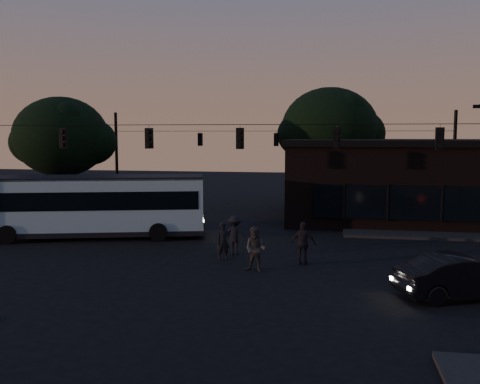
% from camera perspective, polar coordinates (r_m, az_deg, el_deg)
% --- Properties ---
extents(ground, '(120.00, 120.00, 0.00)m').
position_cam_1_polar(ground, '(22.18, -1.82, -8.83)').
color(ground, black).
rests_on(ground, ground).
extents(sidewalk_far_right, '(14.00, 10.00, 0.15)m').
position_cam_1_polar(sidewalk_far_right, '(36.23, 22.00, -3.29)').
color(sidewalk_far_right, black).
rests_on(sidewalk_far_right, ground).
extents(sidewalk_far_left, '(14.00, 10.00, 0.15)m').
position_cam_1_polar(sidewalk_far_left, '(39.92, -17.58, -2.29)').
color(sidewalk_far_left, black).
rests_on(sidewalk_far_left, ground).
extents(building, '(15.40, 10.41, 5.40)m').
position_cam_1_polar(building, '(37.36, 17.04, 1.23)').
color(building, black).
rests_on(building, ground).
extents(tree_behind, '(7.60, 7.60, 9.43)m').
position_cam_1_polar(tree_behind, '(42.98, 9.53, 6.68)').
color(tree_behind, black).
rests_on(tree_behind, ground).
extents(tree_left, '(6.40, 6.40, 8.30)m').
position_cam_1_polar(tree_left, '(38.64, -18.54, 5.59)').
color(tree_left, black).
rests_on(tree_left, ground).
extents(signal_rig_near, '(26.24, 0.30, 7.50)m').
position_cam_1_polar(signal_rig_near, '(25.39, 0.00, 3.25)').
color(signal_rig_near, black).
rests_on(signal_rig_near, ground).
extents(signal_rig_far, '(26.24, 0.30, 7.50)m').
position_cam_1_polar(signal_rig_far, '(41.24, 3.87, 4.01)').
color(signal_rig_far, black).
rests_on(signal_rig_far, ground).
extents(bus, '(12.54, 5.92, 3.45)m').
position_cam_1_polar(bus, '(30.75, -15.39, -1.17)').
color(bus, '#97B9C0').
rests_on(bus, ground).
extents(car, '(4.97, 3.14, 1.55)m').
position_cam_1_polar(car, '(20.53, 22.75, -8.32)').
color(car, black).
rests_on(car, ground).
extents(pedestrian_a, '(0.73, 0.60, 1.72)m').
position_cam_1_polar(pedestrian_a, '(24.62, -1.81, -5.27)').
color(pedestrian_a, black).
rests_on(pedestrian_a, ground).
extents(pedestrian_b, '(1.06, 0.92, 1.89)m').
position_cam_1_polar(pedestrian_b, '(22.55, 1.64, -6.11)').
color(pedestrian_b, '#33312E').
rests_on(pedestrian_b, ground).
extents(pedestrian_c, '(1.16, 0.58, 1.91)m').
position_cam_1_polar(pedestrian_c, '(23.82, 6.76, -5.47)').
color(pedestrian_c, black).
rests_on(pedestrian_c, ground).
extents(pedestrian_d, '(1.23, 0.71, 1.90)m').
position_cam_1_polar(pedestrian_d, '(25.62, -0.56, -4.61)').
color(pedestrian_d, black).
rests_on(pedestrian_d, ground).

